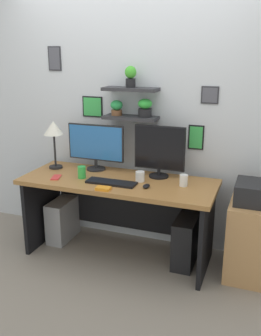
{
  "coord_description": "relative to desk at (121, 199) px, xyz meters",
  "views": [
    {
      "loc": [
        1.23,
        -2.98,
        1.85
      ],
      "look_at": [
        0.1,
        0.05,
        0.86
      ],
      "focal_mm": 40.81,
      "sensor_mm": 36.0,
      "label": 1
    }
  ],
  "objects": [
    {
      "name": "ground_plane",
      "position": [
        0.0,
        -0.06,
        -0.54
      ],
      "size": [
        8.0,
        8.0,
        0.0
      ],
      "primitive_type": "plane",
      "color": "gray"
    },
    {
      "name": "back_wall_assembly",
      "position": [
        -0.0,
        0.38,
        0.81
      ],
      "size": [
        4.4,
        0.24,
        2.7
      ],
      "color": "silver",
      "rests_on": "ground"
    },
    {
      "name": "desk",
      "position": [
        0.0,
        0.0,
        0.0
      ],
      "size": [
        1.74,
        0.68,
        0.75
      ],
      "color": "#9E6B38",
      "rests_on": "ground"
    },
    {
      "name": "monitor_left",
      "position": [
        -0.32,
        0.16,
        0.45
      ],
      "size": [
        0.57,
        0.18,
        0.44
      ],
      "color": "black",
      "rests_on": "desk"
    },
    {
      "name": "monitor_right",
      "position": [
        0.32,
        0.16,
        0.45
      ],
      "size": [
        0.47,
        0.18,
        0.47
      ],
      "color": "black",
      "rests_on": "desk"
    },
    {
      "name": "keyboard",
      "position": [
        -0.02,
        -0.17,
        0.22
      ],
      "size": [
        0.44,
        0.14,
        0.02
      ],
      "primitive_type": "cube",
      "color": "black",
      "rests_on": "desk"
    },
    {
      "name": "computer_mouse",
      "position": [
        0.3,
        -0.17,
        0.22
      ],
      "size": [
        0.06,
        0.09,
        0.03
      ],
      "primitive_type": "ellipsoid",
      "color": "black",
      "rests_on": "desk"
    },
    {
      "name": "desk_lamp",
      "position": [
        -0.71,
        0.06,
        0.57
      ],
      "size": [
        0.19,
        0.19,
        0.46
      ],
      "color": "black",
      "rests_on": "desk"
    },
    {
      "name": "cell_phone",
      "position": [
        -0.55,
        -0.2,
        0.21
      ],
      "size": [
        0.11,
        0.15,
        0.01
      ],
      "primitive_type": "cube",
      "rotation": [
        0.0,
        0.0,
        0.3
      ],
      "color": "red",
      "rests_on": "desk"
    },
    {
      "name": "coffee_mug",
      "position": [
        0.2,
        -0.03,
        0.25
      ],
      "size": [
        0.08,
        0.08,
        0.09
      ],
      "primitive_type": "cylinder",
      "color": "white",
      "rests_on": "desk"
    },
    {
      "name": "pen_cup",
      "position": [
        0.58,
        -0.01,
        0.26
      ],
      "size": [
        0.07,
        0.07,
        0.1
      ],
      "primitive_type": "cylinder",
      "color": "white",
      "rests_on": "desk"
    },
    {
      "name": "scissors_tray",
      "position": [
        -0.02,
        -0.34,
        0.22
      ],
      "size": [
        0.12,
        0.09,
        0.02
      ],
      "primitive_type": "cube",
      "rotation": [
        0.0,
        0.0,
        0.05
      ],
      "color": "orange",
      "rests_on": "desk"
    },
    {
      "name": "water_cup",
      "position": [
        -0.33,
        -0.13,
        0.26
      ],
      "size": [
        0.07,
        0.07,
        0.11
      ],
      "primitive_type": "cylinder",
      "color": "green",
      "rests_on": "desk"
    },
    {
      "name": "drawer_cabinet",
      "position": [
        1.2,
        0.03,
        -0.21
      ],
      "size": [
        0.44,
        0.5,
        0.66
      ],
      "primitive_type": "cube",
      "color": "tan",
      "rests_on": "ground"
    },
    {
      "name": "printer",
      "position": [
        1.2,
        0.03,
        0.21
      ],
      "size": [
        0.38,
        0.34,
        0.17
      ],
      "primitive_type": "cube",
      "color": "black",
      "rests_on": "drawer_cabinet"
    },
    {
      "name": "computer_tower_left",
      "position": [
        -0.66,
        0.05,
        -0.34
      ],
      "size": [
        0.18,
        0.4,
        0.42
      ],
      "primitive_type": "cube",
      "color": "#99999E",
      "rests_on": "ground"
    },
    {
      "name": "computer_tower_right",
      "position": [
        0.62,
        0.02,
        -0.32
      ],
      "size": [
        0.18,
        0.4,
        0.44
      ],
      "primitive_type": "cube",
      "color": "black",
      "rests_on": "ground"
    }
  ]
}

